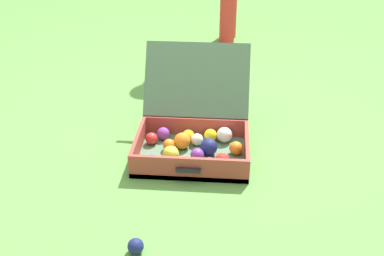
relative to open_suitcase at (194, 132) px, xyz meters
The scene contains 3 objects.
ground_plane 0.11m from the open_suitcase, 163.99° to the right, with size 16.00×16.00×0.00m, color #569342.
open_suitcase is the anchor object (origin of this frame).
stray_ball_on_grass 0.75m from the open_suitcase, 101.98° to the right, with size 0.06×0.06×0.06m, color navy.
Camera 1 is at (0.21, -1.94, 1.21)m, focal length 42.83 mm.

